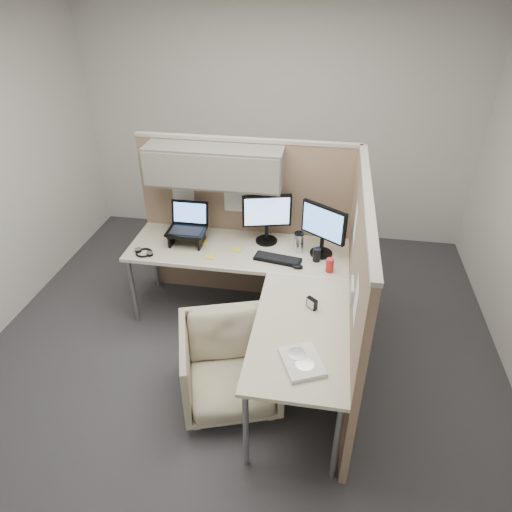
% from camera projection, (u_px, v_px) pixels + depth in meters
% --- Properties ---
extents(ground, '(4.50, 4.50, 0.00)m').
position_uv_depth(ground, '(240.00, 351.00, 4.04)').
color(ground, '#343338').
rests_on(ground, ground).
extents(partition_back, '(2.00, 0.36, 1.63)m').
position_uv_depth(partition_back, '(232.00, 197.00, 4.17)').
color(partition_back, '#92755F').
rests_on(partition_back, ground).
extents(partition_right, '(0.07, 2.03, 1.63)m').
position_uv_depth(partition_right, '(354.00, 291.00, 3.42)').
color(partition_right, '#92755F').
rests_on(partition_right, ground).
extents(desk, '(2.00, 1.98, 0.73)m').
position_uv_depth(desk, '(256.00, 281.00, 3.76)').
color(desk, beige).
rests_on(desk, ground).
extents(office_chair, '(0.88, 0.85, 0.73)m').
position_uv_depth(office_chair, '(230.00, 362.00, 3.43)').
color(office_chair, '#C0B599').
rests_on(office_chair, ground).
extents(monitor_left, '(0.44, 0.20, 0.47)m').
position_uv_depth(monitor_left, '(267.00, 215.00, 4.07)').
color(monitor_left, black).
rests_on(monitor_left, desk).
extents(monitor_right, '(0.38, 0.28, 0.47)m').
position_uv_depth(monitor_right, '(323.00, 227.00, 3.89)').
color(monitor_right, black).
rests_on(monitor_right, desk).
extents(laptop_station, '(0.34, 0.29, 0.36)m').
position_uv_depth(laptop_station, '(187.00, 229.00, 4.14)').
color(laptop_station, black).
rests_on(laptop_station, desk).
extents(keyboard, '(0.42, 0.20, 0.02)m').
position_uv_depth(keyboard, '(278.00, 259.00, 3.94)').
color(keyboard, black).
rests_on(keyboard, desk).
extents(mouse, '(0.10, 0.07, 0.03)m').
position_uv_depth(mouse, '(297.00, 266.00, 3.84)').
color(mouse, black).
rests_on(mouse, desk).
extents(travel_mug, '(0.09, 0.09, 0.19)m').
position_uv_depth(travel_mug, '(299.00, 242.00, 4.02)').
color(travel_mug, silver).
rests_on(travel_mug, desk).
extents(soda_can_green, '(0.07, 0.07, 0.12)m').
position_uv_depth(soda_can_green, '(330.00, 265.00, 3.77)').
color(soda_can_green, '#B21E1E').
rests_on(soda_can_green, desk).
extents(soda_can_silver, '(0.07, 0.07, 0.12)m').
position_uv_depth(soda_can_silver, '(317.00, 255.00, 3.91)').
color(soda_can_silver, black).
rests_on(soda_can_silver, desk).
extents(sticky_note_d, '(0.09, 0.09, 0.01)m').
position_uv_depth(sticky_note_d, '(237.00, 250.00, 4.08)').
color(sticky_note_d, yellow).
rests_on(sticky_note_d, desk).
extents(sticky_note_c, '(0.10, 0.10, 0.01)m').
position_uv_depth(sticky_note_c, '(203.00, 242.00, 4.19)').
color(sticky_note_c, yellow).
rests_on(sticky_note_c, desk).
extents(sticky_note_a, '(0.08, 0.08, 0.01)m').
position_uv_depth(sticky_note_a, '(210.00, 257.00, 3.98)').
color(sticky_note_a, yellow).
rests_on(sticky_note_a, desk).
extents(headphones, '(0.19, 0.19, 0.03)m').
position_uv_depth(headphones, '(144.00, 252.00, 4.03)').
color(headphones, black).
rests_on(headphones, desk).
extents(paper_stack, '(0.34, 0.37, 0.03)m').
position_uv_depth(paper_stack, '(302.00, 362.00, 2.91)').
color(paper_stack, white).
rests_on(paper_stack, desk).
extents(desk_clock, '(0.09, 0.08, 0.09)m').
position_uv_depth(desk_clock, '(312.00, 303.00, 3.37)').
color(desk_clock, black).
rests_on(desk_clock, desk).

